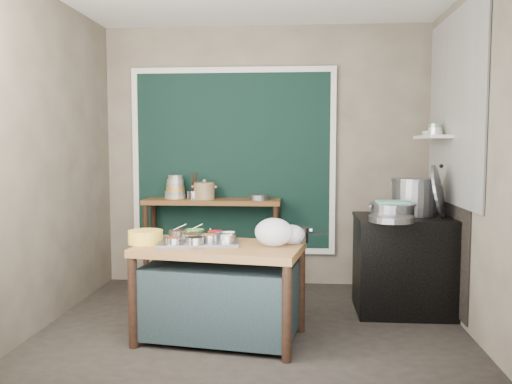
# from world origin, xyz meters

# --- Properties ---
(floor) EXTENTS (3.50, 3.00, 0.02)m
(floor) POSITION_xyz_m (0.00, 0.00, -0.01)
(floor) COLOR #28241F
(floor) RESTS_ON ground
(back_wall) EXTENTS (3.50, 0.02, 2.80)m
(back_wall) POSITION_xyz_m (0.00, 1.51, 1.40)
(back_wall) COLOR #746B59
(back_wall) RESTS_ON floor
(left_wall) EXTENTS (0.02, 3.00, 2.80)m
(left_wall) POSITION_xyz_m (-1.76, 0.00, 1.40)
(left_wall) COLOR #746B59
(left_wall) RESTS_ON floor
(right_wall) EXTENTS (0.02, 3.00, 2.80)m
(right_wall) POSITION_xyz_m (1.76, 0.00, 1.40)
(right_wall) COLOR #746B59
(right_wall) RESTS_ON floor
(curtain_panel) EXTENTS (2.10, 0.02, 1.90)m
(curtain_panel) POSITION_xyz_m (-0.35, 1.47, 1.35)
(curtain_panel) COLOR black
(curtain_panel) RESTS_ON back_wall
(curtain_frame) EXTENTS (2.22, 0.03, 2.02)m
(curtain_frame) POSITION_xyz_m (-0.35, 1.46, 1.35)
(curtain_frame) COLOR beige
(curtain_frame) RESTS_ON back_wall
(tile_panel) EXTENTS (0.02, 1.70, 1.70)m
(tile_panel) POSITION_xyz_m (1.74, 0.55, 1.85)
(tile_panel) COLOR #B2B2AA
(tile_panel) RESTS_ON right_wall
(soot_patch) EXTENTS (0.01, 1.30, 1.30)m
(soot_patch) POSITION_xyz_m (1.74, 0.65, 0.70)
(soot_patch) COLOR black
(soot_patch) RESTS_ON right_wall
(wall_shelf) EXTENTS (0.22, 0.70, 0.03)m
(wall_shelf) POSITION_xyz_m (1.63, 0.85, 1.60)
(wall_shelf) COLOR beige
(wall_shelf) RESTS_ON right_wall
(prep_table) EXTENTS (1.35, 0.90, 0.75)m
(prep_table) POSITION_xyz_m (-0.24, -0.30, 0.38)
(prep_table) COLOR brown
(prep_table) RESTS_ON floor
(back_counter) EXTENTS (1.45, 0.40, 0.95)m
(back_counter) POSITION_xyz_m (-0.55, 1.28, 0.47)
(back_counter) COLOR brown
(back_counter) RESTS_ON floor
(stove_block) EXTENTS (0.90, 0.68, 0.85)m
(stove_block) POSITION_xyz_m (1.35, 0.55, 0.42)
(stove_block) COLOR black
(stove_block) RESTS_ON floor
(stove_top) EXTENTS (0.92, 0.69, 0.03)m
(stove_top) POSITION_xyz_m (1.35, 0.55, 0.86)
(stove_top) COLOR black
(stove_top) RESTS_ON stove_block
(condiment_tray) EXTENTS (0.68, 0.54, 0.03)m
(condiment_tray) POSITION_xyz_m (-0.42, -0.25, 0.76)
(condiment_tray) COLOR gray
(condiment_tray) RESTS_ON prep_table
(condiment_bowls) EXTENTS (0.55, 0.45, 0.07)m
(condiment_bowls) POSITION_xyz_m (-0.41, -0.24, 0.81)
(condiment_bowls) COLOR gray
(condiment_bowls) RESTS_ON condiment_tray
(yellow_basin) EXTENTS (0.33, 0.33, 0.10)m
(yellow_basin) POSITION_xyz_m (-0.83, -0.27, 0.80)
(yellow_basin) COLOR gold
(yellow_basin) RESTS_ON prep_table
(saucepan) EXTENTS (0.25, 0.25, 0.12)m
(saucepan) POSITION_xyz_m (0.34, -0.11, 0.81)
(saucepan) COLOR gray
(saucepan) RESTS_ON prep_table
(plastic_bag_a) EXTENTS (0.36, 0.33, 0.22)m
(plastic_bag_a) POSITION_xyz_m (0.18, -0.32, 0.86)
(plastic_bag_a) COLOR white
(plastic_bag_a) RESTS_ON prep_table
(plastic_bag_b) EXTENTS (0.22, 0.20, 0.15)m
(plastic_bag_b) POSITION_xyz_m (0.32, -0.21, 0.83)
(plastic_bag_b) COLOR white
(plastic_bag_b) RESTS_ON prep_table
(bowl_stack) EXTENTS (0.22, 0.22, 0.25)m
(bowl_stack) POSITION_xyz_m (-0.96, 1.31, 1.06)
(bowl_stack) COLOR tan
(bowl_stack) RESTS_ON back_counter
(utensil_cup) EXTENTS (0.19, 0.19, 0.09)m
(utensil_cup) POSITION_xyz_m (-0.75, 1.28, 0.99)
(utensil_cup) COLOR gray
(utensil_cup) RESTS_ON back_counter
(ceramic_crock) EXTENTS (0.27, 0.27, 0.16)m
(ceramic_crock) POSITION_xyz_m (-0.63, 1.26, 1.03)
(ceramic_crock) COLOR olive
(ceramic_crock) RESTS_ON back_counter
(wide_bowl) EXTENTS (0.27, 0.27, 0.05)m
(wide_bowl) POSITION_xyz_m (-0.05, 1.25, 0.98)
(wide_bowl) COLOR gray
(wide_bowl) RESTS_ON back_counter
(stock_pot) EXTENTS (0.45, 0.45, 0.34)m
(stock_pot) POSITION_xyz_m (1.43, 0.65, 1.05)
(stock_pot) COLOR gray
(stock_pot) RESTS_ON stove_top
(pot_lid) EXTENTS (0.28, 0.49, 0.47)m
(pot_lid) POSITION_xyz_m (1.61, 0.53, 1.11)
(pot_lid) COLOR gray
(pot_lid) RESTS_ON stove_top
(steamer) EXTENTS (0.49, 0.49, 0.13)m
(steamer) POSITION_xyz_m (1.19, 0.42, 0.95)
(steamer) COLOR gray
(steamer) RESTS_ON stove_top
(green_cloth) EXTENTS (0.27, 0.21, 0.02)m
(green_cloth) POSITION_xyz_m (1.19, 0.42, 1.02)
(green_cloth) COLOR #58A07A
(green_cloth) RESTS_ON steamer
(shallow_pan) EXTENTS (0.45, 0.45, 0.05)m
(shallow_pan) POSITION_xyz_m (1.15, 0.18, 0.90)
(shallow_pan) COLOR gray
(shallow_pan) RESTS_ON stove_top
(shelf_bowl_stack) EXTENTS (0.13, 0.13, 0.11)m
(shelf_bowl_stack) POSITION_xyz_m (1.63, 0.79, 1.66)
(shelf_bowl_stack) COLOR silver
(shelf_bowl_stack) RESTS_ON wall_shelf
(shelf_bowl_green) EXTENTS (0.13, 0.13, 0.05)m
(shelf_bowl_green) POSITION_xyz_m (1.63, 1.02, 1.64)
(shelf_bowl_green) COLOR gray
(shelf_bowl_green) RESTS_ON wall_shelf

